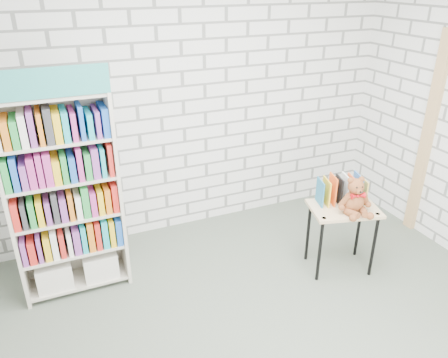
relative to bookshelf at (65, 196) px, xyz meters
name	(u,v)px	position (x,y,z in m)	size (l,w,h in m)	color
ground	(275,348)	(1.25, -1.36, -0.90)	(4.50, 4.50, 0.00)	#4F5A4C
room_shell	(290,120)	(1.25, -1.36, 0.89)	(4.52, 4.02, 2.81)	silver
bookshelf	(65,196)	(0.00, 0.00, 0.00)	(0.88, 0.34, 1.97)	beige
display_table	(343,216)	(2.29, -0.70, -0.34)	(0.69, 0.55, 0.65)	tan
table_books	(342,190)	(2.32, -0.60, -0.13)	(0.45, 0.29, 0.25)	#226B93
teddy_bear	(355,199)	(2.31, -0.80, -0.12)	(0.30, 0.29, 0.33)	brown
door_trim	(427,137)	(3.48, -0.41, 0.15)	(0.05, 0.12, 2.10)	tan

